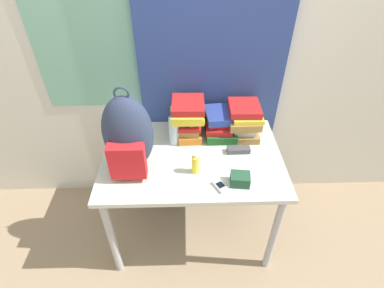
# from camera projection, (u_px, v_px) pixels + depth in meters

# --- Properties ---
(ground_plane) EXTENTS (12.00, 12.00, 0.00)m
(ground_plane) POSITION_uv_depth(u_px,v_px,m) (193.00, 273.00, 2.14)
(ground_plane) COLOR #9E8466
(wall_back) EXTENTS (6.00, 0.06, 2.50)m
(wall_back) POSITION_uv_depth(u_px,v_px,m) (189.00, 57.00, 2.02)
(wall_back) COLOR silver
(wall_back) RESTS_ON ground_plane
(curtain_blue) EXTENTS (0.99, 0.04, 2.50)m
(curtain_blue) POSITION_uv_depth(u_px,v_px,m) (212.00, 60.00, 1.98)
(curtain_blue) COLOR navy
(curtain_blue) RESTS_ON ground_plane
(desk) EXTENTS (1.17, 0.78, 0.78)m
(desk) POSITION_uv_depth(u_px,v_px,m) (192.00, 167.00, 2.02)
(desk) COLOR beige
(desk) RESTS_ON ground_plane
(backpack) EXTENTS (0.29, 0.27, 0.55)m
(backpack) POSITION_uv_depth(u_px,v_px,m) (128.00, 136.00, 1.73)
(backpack) COLOR #2D3851
(backpack) RESTS_ON desk
(book_stack_left) EXTENTS (0.24, 0.29, 0.27)m
(book_stack_left) POSITION_uv_depth(u_px,v_px,m) (188.00, 117.00, 2.05)
(book_stack_left) COLOR orange
(book_stack_left) RESTS_ON desk
(book_stack_center) EXTENTS (0.22, 0.28, 0.18)m
(book_stack_center) POSITION_uv_depth(u_px,v_px,m) (220.00, 124.00, 2.09)
(book_stack_center) COLOR #1E5623
(book_stack_center) RESTS_ON desk
(book_stack_right) EXTENTS (0.23, 0.28, 0.23)m
(book_stack_right) POSITION_uv_depth(u_px,v_px,m) (244.00, 119.00, 2.07)
(book_stack_right) COLOR olive
(book_stack_right) RESTS_ON desk
(water_bottle) EXTENTS (0.07, 0.07, 0.23)m
(water_bottle) POSITION_uv_depth(u_px,v_px,m) (174.00, 130.00, 1.99)
(water_bottle) COLOR silver
(water_bottle) RESTS_ON desk
(sports_bottle) EXTENTS (0.07, 0.07, 0.24)m
(sports_bottle) POSITION_uv_depth(u_px,v_px,m) (191.00, 126.00, 2.01)
(sports_bottle) COLOR white
(sports_bottle) RESTS_ON desk
(sunscreen_bottle) EXTENTS (0.04, 0.04, 0.14)m
(sunscreen_bottle) POSITION_uv_depth(u_px,v_px,m) (195.00, 164.00, 1.80)
(sunscreen_bottle) COLOR yellow
(sunscreen_bottle) RESTS_ON desk
(cell_phone) EXTENTS (0.10, 0.11, 0.02)m
(cell_phone) POSITION_uv_depth(u_px,v_px,m) (220.00, 186.00, 1.74)
(cell_phone) COLOR #B7BCC6
(cell_phone) RESTS_ON desk
(sunglasses_case) EXTENTS (0.15, 0.06, 0.04)m
(sunglasses_case) POSITION_uv_depth(u_px,v_px,m) (238.00, 150.00, 1.97)
(sunglasses_case) COLOR #47474C
(sunglasses_case) RESTS_ON desk
(camera_pouch) EXTENTS (0.12, 0.10, 0.07)m
(camera_pouch) POSITION_uv_depth(u_px,v_px,m) (240.00, 179.00, 1.74)
(camera_pouch) COLOR #234C33
(camera_pouch) RESTS_ON desk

